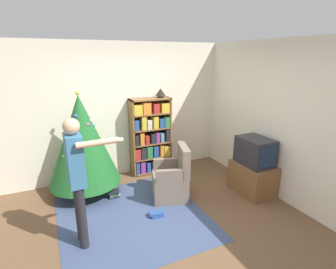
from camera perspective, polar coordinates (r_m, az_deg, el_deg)
ground_plane at (r=4.03m, az=-0.59°, el=-18.57°), size 14.00×14.00×0.00m
wall_back at (r=5.25m, az=-9.57°, el=5.16°), size 8.00×0.10×2.60m
wall_right at (r=4.68m, az=23.36°, el=2.63°), size 0.10×8.00×2.60m
area_rug at (r=4.18m, az=-7.70°, el=-17.26°), size 2.10×2.17×0.01m
bookshelf at (r=5.30m, az=-3.89°, el=-0.50°), size 0.81×0.30×1.54m
tv_stand at (r=4.91m, az=17.85°, el=-9.00°), size 0.51×0.74×0.53m
television at (r=4.72m, az=18.41°, el=-3.50°), size 0.43×0.60×0.47m
game_remote at (r=4.55m, az=18.63°, el=-7.27°), size 0.04×0.12×0.02m
christmas_tree at (r=4.61m, az=-18.18°, el=-1.24°), size 1.21×1.21×1.80m
armchair at (r=4.48m, az=0.92°, el=-9.88°), size 0.71×0.70×0.92m
standing_person at (r=3.34m, az=-19.19°, el=-7.92°), size 0.64×0.47×1.66m
table_lamp at (r=5.21m, az=-1.63°, el=9.14°), size 0.20×0.20×0.18m
book_pile_near_tree at (r=4.69m, az=-11.68°, el=-12.48°), size 0.22×0.20×0.12m
book_pile_by_chair at (r=4.14m, az=-2.52°, el=-16.93°), size 0.23×0.15×0.07m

